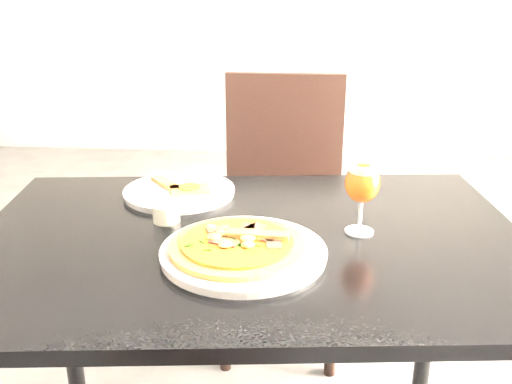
# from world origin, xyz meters

# --- Properties ---
(dining_table) EXTENTS (1.27, 0.92, 0.75)m
(dining_table) POSITION_xyz_m (-0.09, -0.14, 0.66)
(dining_table) COLOR black
(dining_table) RESTS_ON ground
(chair_far) EXTENTS (0.45, 0.45, 0.96)m
(chair_far) POSITION_xyz_m (-0.05, 0.62, 0.53)
(chair_far) COLOR black
(chair_far) RESTS_ON ground
(plate_main) EXTENTS (0.41, 0.41, 0.02)m
(plate_main) POSITION_xyz_m (-0.10, -0.24, 0.76)
(plate_main) COLOR silver
(plate_main) RESTS_ON dining_table
(pizza) EXTENTS (0.27, 0.27, 0.03)m
(pizza) POSITION_xyz_m (-0.11, -0.24, 0.78)
(pizza) COLOR #9E5E26
(pizza) RESTS_ON plate_main
(plate_second) EXTENTS (0.33, 0.33, 0.02)m
(plate_second) POSITION_xyz_m (-0.30, 0.10, 0.76)
(plate_second) COLOR silver
(plate_second) RESTS_ON dining_table
(crust_scraps) EXTENTS (0.18, 0.14, 0.01)m
(crust_scraps) POSITION_xyz_m (-0.29, 0.10, 0.77)
(crust_scraps) COLOR #9E5E26
(crust_scraps) RESTS_ON plate_second
(loose_crust) EXTENTS (0.10, 0.04, 0.01)m
(loose_crust) POSITION_xyz_m (-0.13, -0.08, 0.75)
(loose_crust) COLOR #9E5E26
(loose_crust) RESTS_ON dining_table
(sauce_cup) EXTENTS (0.06, 0.06, 0.04)m
(sauce_cup) POSITION_xyz_m (-0.29, -0.07, 0.77)
(sauce_cup) COLOR silver
(sauce_cup) RESTS_ON dining_table
(beer_glass) EXTENTS (0.08, 0.08, 0.16)m
(beer_glass) POSITION_xyz_m (0.14, -0.10, 0.86)
(beer_glass) COLOR white
(beer_glass) RESTS_ON dining_table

